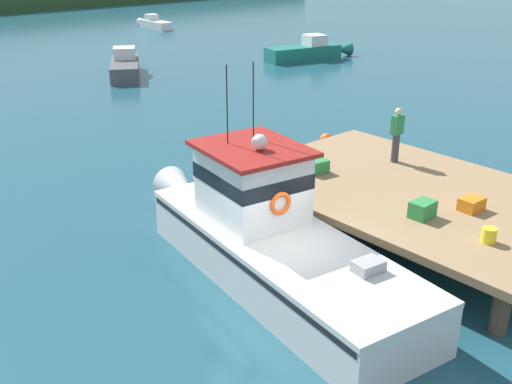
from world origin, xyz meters
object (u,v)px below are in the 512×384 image
object	(u,v)px
crate_single_by_cleat	(317,166)
deckhand_further_back	(397,134)
crate_stack_near_edge	(472,204)
mooring_buoy_outer	(326,140)
moored_boat_near_channel	(125,66)
moored_boat_off_the_point	(309,51)
mooring_buoy_channel_marker	(199,177)
main_fishing_boat	(267,236)
moored_boat_mid_harbor	(154,24)
bait_bucket	(489,235)
crate_single_far	(422,209)

from	to	relation	value
crate_single_by_cleat	deckhand_further_back	world-z (taller)	deckhand_further_back
crate_stack_near_edge	mooring_buoy_outer	world-z (taller)	crate_stack_near_edge
moored_boat_near_channel	moored_boat_off_the_point	world-z (taller)	moored_boat_off_the_point
moored_boat_off_the_point	mooring_buoy_channel_marker	size ratio (longest dim) A/B	17.13
main_fishing_boat	crate_single_by_cleat	size ratio (longest dim) A/B	16.60
moored_boat_near_channel	mooring_buoy_channel_marker	bearing A→B (deg)	-112.79
main_fishing_boat	mooring_buoy_channel_marker	xyz separation A→B (m)	(2.29, 5.81, -0.82)
crate_stack_near_edge	deckhand_further_back	xyz separation A→B (m)	(1.47, 3.40, 0.70)
crate_stack_near_edge	moored_boat_mid_harbor	size ratio (longest dim) A/B	0.13
main_fishing_boat	moored_boat_off_the_point	xyz separation A→B (m)	(20.60, 18.65, -0.47)
bait_bucket	deckhand_further_back	size ratio (longest dim) A/B	0.21
moored_boat_mid_harbor	crate_single_far	bearing A→B (deg)	-114.25
bait_bucket	moored_boat_near_channel	distance (m)	26.67
main_fishing_boat	mooring_buoy_outer	xyz separation A→B (m)	(8.20, 5.67, -0.76)
main_fishing_boat	crate_stack_near_edge	size ratio (longest dim) A/B	16.60
crate_single_far	moored_boat_mid_harbor	xyz separation A→B (m)	(17.99, 39.93, -1.00)
moored_boat_off_the_point	moored_boat_mid_harbor	xyz separation A→B (m)	(0.56, 19.30, -0.14)
crate_stack_near_edge	moored_boat_mid_harbor	world-z (taller)	crate_stack_near_edge
crate_stack_near_edge	main_fishing_boat	bearing A→B (deg)	150.17
crate_single_far	moored_boat_mid_harbor	distance (m)	43.81
deckhand_further_back	moored_boat_mid_harbor	world-z (taller)	deckhand_further_back
crate_single_by_cleat	moored_boat_off_the_point	world-z (taller)	crate_single_by_cleat
crate_single_by_cleat	bait_bucket	size ratio (longest dim) A/B	1.76
crate_single_far	bait_bucket	world-z (taller)	crate_single_far
main_fishing_boat	moored_boat_near_channel	world-z (taller)	main_fishing_boat
bait_bucket	moored_boat_off_the_point	distance (m)	28.37
main_fishing_boat	deckhand_further_back	distance (m)	6.05
deckhand_further_back	moored_boat_near_channel	bearing A→B (deg)	81.21
bait_bucket	moored_boat_mid_harbor	xyz separation A→B (m)	(18.00, 41.66, -0.97)
crate_single_far	moored_boat_near_channel	world-z (taller)	crate_single_far
crate_single_far	mooring_buoy_channel_marker	distance (m)	7.94
mooring_buoy_outer	bait_bucket	bearing A→B (deg)	-118.28
moored_boat_mid_harbor	mooring_buoy_outer	xyz separation A→B (m)	(-12.96, -32.27, -0.15)
crate_single_by_cleat	crate_single_far	bearing A→B (deg)	-94.63
deckhand_further_back	mooring_buoy_outer	size ratio (longest dim) A/B	3.28
bait_bucket	moored_boat_off_the_point	world-z (taller)	moored_boat_off_the_point
bait_bucket	mooring_buoy_outer	size ratio (longest dim) A/B	0.68
bait_bucket	mooring_buoy_channel_marker	distance (m)	9.64
crate_stack_near_edge	bait_bucket	size ratio (longest dim) A/B	1.76
main_fishing_boat	mooring_buoy_outer	world-z (taller)	main_fishing_boat
mooring_buoy_outer	crate_single_far	bearing A→B (deg)	-123.31
crate_single_far	moored_boat_off_the_point	distance (m)	27.02
crate_single_far	bait_bucket	distance (m)	1.73
crate_stack_near_edge	mooring_buoy_outer	size ratio (longest dim) A/B	1.21
crate_stack_near_edge	bait_bucket	distance (m)	1.73
deckhand_further_back	mooring_buoy_channel_marker	distance (m)	6.40
crate_stack_near_edge	moored_boat_off_the_point	distance (m)	26.67
mooring_buoy_outer	crate_single_by_cleat	bearing A→B (deg)	-140.31
crate_stack_near_edge	bait_bucket	xyz separation A→B (m)	(-1.27, -1.17, 0.01)
moored_boat_near_channel	moored_boat_mid_harbor	bearing A→B (deg)	52.70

